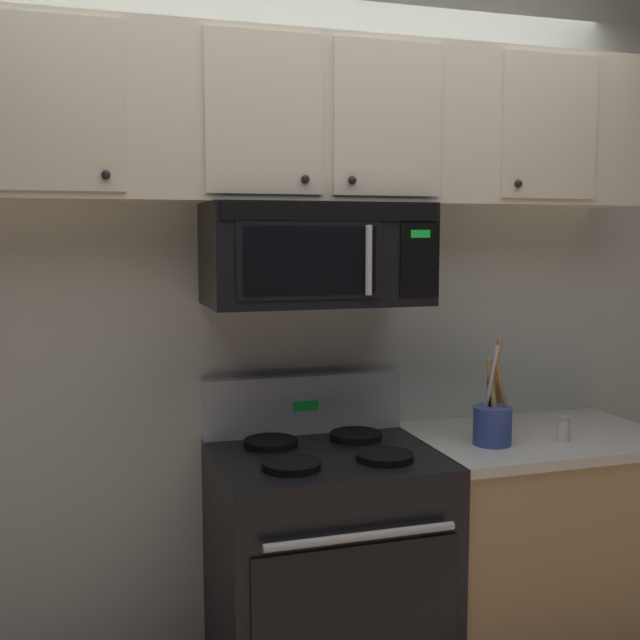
% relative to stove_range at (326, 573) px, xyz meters
% --- Properties ---
extents(back_wall, '(5.20, 0.10, 2.70)m').
position_rel_stove_range_xyz_m(back_wall, '(0.00, 0.37, 0.88)').
color(back_wall, silver).
rests_on(back_wall, ground_plane).
extents(stove_range, '(0.76, 0.69, 1.12)m').
position_rel_stove_range_xyz_m(stove_range, '(0.00, 0.00, 0.00)').
color(stove_range, black).
rests_on(stove_range, ground_plane).
extents(over_range_microwave, '(0.76, 0.43, 0.35)m').
position_rel_stove_range_xyz_m(over_range_microwave, '(-0.00, 0.12, 1.11)').
color(over_range_microwave, black).
extents(upper_cabinets, '(2.50, 0.36, 0.55)m').
position_rel_stove_range_xyz_m(upper_cabinets, '(-0.00, 0.15, 1.56)').
color(upper_cabinets, beige).
extents(counter_segment, '(0.93, 0.65, 0.90)m').
position_rel_stove_range_xyz_m(counter_segment, '(0.84, 0.01, -0.02)').
color(counter_segment, tan).
rests_on(counter_segment, ground_plane).
extents(utensil_crock_blue, '(0.14, 0.14, 0.38)m').
position_rel_stove_range_xyz_m(utensil_crock_blue, '(0.60, -0.07, 0.52)').
color(utensil_crock_blue, '#384C9E').
rests_on(utensil_crock_blue, counter_segment).
extents(salt_shaker, '(0.05, 0.05, 0.09)m').
position_rel_stove_range_xyz_m(salt_shaker, '(0.87, -0.11, 0.48)').
color(salt_shaker, white).
rests_on(salt_shaker, counter_segment).
extents(pepper_mill, '(0.06, 0.06, 0.20)m').
position_rel_stove_range_xyz_m(pepper_mill, '(0.69, 0.07, 0.53)').
color(pepper_mill, brown).
rests_on(pepper_mill, counter_segment).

